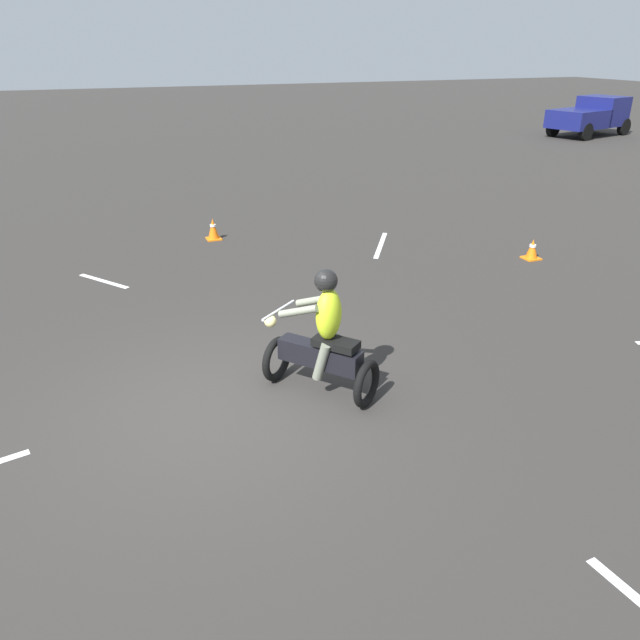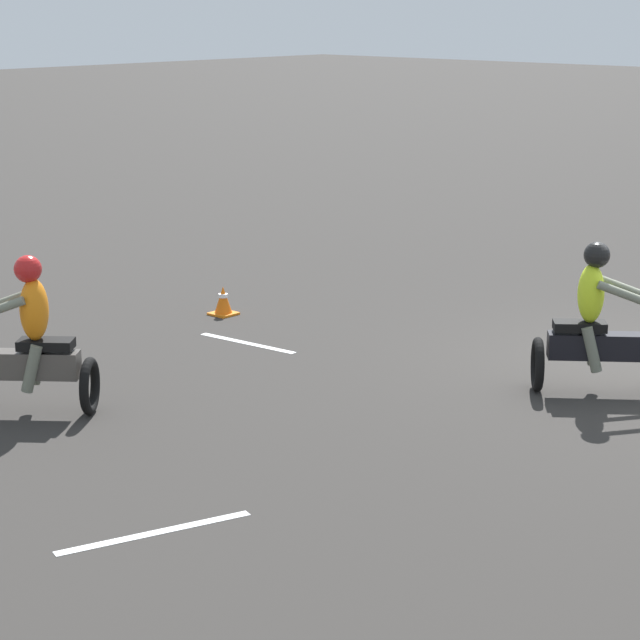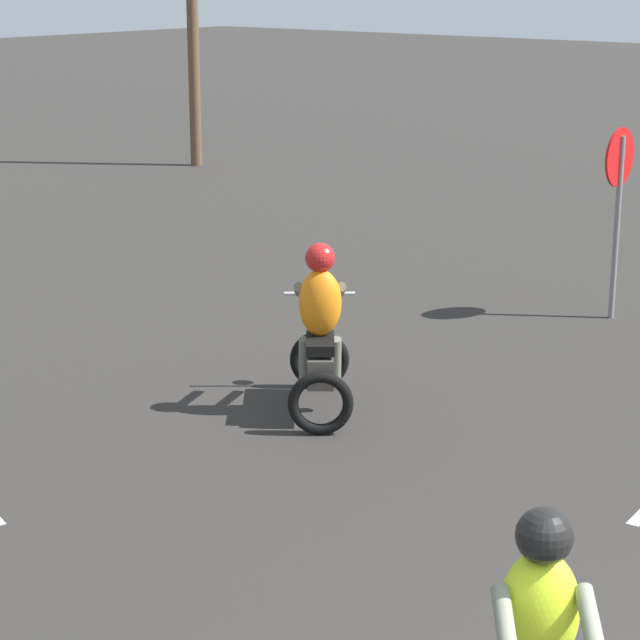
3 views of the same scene
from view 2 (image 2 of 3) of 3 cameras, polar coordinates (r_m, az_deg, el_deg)
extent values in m
torus|color=black|center=(13.73, 9.91, -2.01)|extent=(0.45, 0.53, 0.60)
cube|color=black|center=(13.76, 12.65, -1.17)|extent=(1.01, 0.87, 0.28)
cube|color=black|center=(13.67, 11.79, -0.27)|extent=(0.60, 0.55, 0.10)
ellipsoid|color=#CCEA26|center=(13.60, 12.28, 1.19)|extent=(0.47, 0.49, 0.64)
cylinder|color=slate|center=(13.44, 13.67, 1.18)|extent=(0.49, 0.41, 0.27)
cylinder|color=slate|center=(13.83, 13.41, 1.56)|extent=(0.49, 0.41, 0.27)
cylinder|color=slate|center=(13.61, 12.32, -1.32)|extent=(0.27, 0.25, 0.51)
cylinder|color=slate|center=(13.88, 12.16, -1.01)|extent=(0.27, 0.25, 0.51)
sphere|color=black|center=(13.52, 12.54, 2.92)|extent=(0.39, 0.39, 0.28)
torus|color=black|center=(13.00, -10.49, -2.99)|extent=(0.46, 0.53, 0.60)
cube|color=#4C4742|center=(13.10, -13.30, -1.99)|extent=(1.00, 0.88, 0.28)
cube|color=black|center=(12.98, -12.42, -1.08)|extent=(0.60, 0.56, 0.10)
ellipsoid|color=orange|center=(12.92, -12.93, 0.46)|extent=(0.47, 0.49, 0.64)
cylinder|color=slate|center=(13.18, -13.97, 0.90)|extent=(0.48, 0.42, 0.27)
cylinder|color=slate|center=(13.20, -12.71, -1.83)|extent=(0.27, 0.25, 0.51)
cylinder|color=slate|center=(12.94, -13.04, -2.18)|extent=(0.27, 0.25, 0.51)
sphere|color=red|center=(12.84, -13.21, 2.28)|extent=(0.39, 0.39, 0.28)
cube|color=orange|center=(16.92, -4.44, 0.29)|extent=(0.32, 0.32, 0.03)
cone|color=orange|center=(16.87, -4.45, 0.94)|extent=(0.24, 0.24, 0.36)
cylinder|color=white|center=(16.86, -4.45, 1.12)|extent=(0.13, 0.13, 0.05)
cube|color=silver|center=(15.49, -3.34, -1.06)|extent=(1.49, 0.23, 0.01)
cube|color=silver|center=(10.20, -7.55, -9.61)|extent=(0.62, 1.60, 0.01)
camera|label=1|loc=(19.11, 0.06, 14.26)|focal=35.00mm
camera|label=3|loc=(14.19, 36.39, 11.64)|focal=70.00mm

